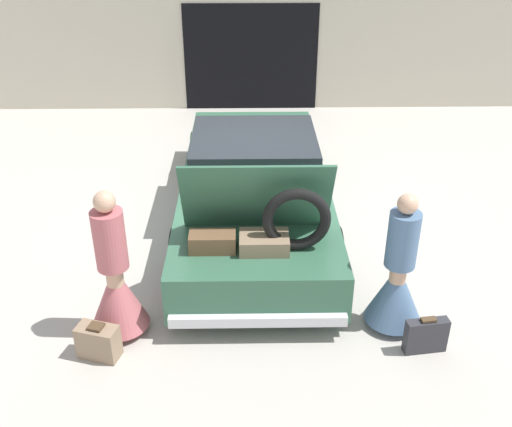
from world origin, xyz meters
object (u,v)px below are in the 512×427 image
(car, at_px, (254,186))
(person_right, at_px, (397,281))
(person_left, at_px, (116,284))
(suitcase_beside_left_person, at_px, (98,342))
(suitcase_beside_right_person, at_px, (426,336))

(car, distance_m, person_right, 2.78)
(person_left, distance_m, suitcase_beside_left_person, 0.61)
(person_right, bearing_deg, person_left, 87.15)
(suitcase_beside_left_person, bearing_deg, car, 59.48)
(person_left, xyz_separation_m, person_right, (3.01, 0.05, -0.03))
(car, height_order, person_left, car)
(car, bearing_deg, person_left, -122.26)
(person_right, distance_m, suitcase_beside_right_person, 0.64)
(person_left, height_order, person_right, person_left)
(car, relative_size, person_right, 3.21)
(car, bearing_deg, suitcase_beside_left_person, -120.52)
(car, distance_m, suitcase_beside_left_person, 3.28)
(suitcase_beside_left_person, height_order, suitcase_beside_right_person, suitcase_beside_right_person)
(person_left, bearing_deg, suitcase_beside_right_person, 76.15)
(car, distance_m, person_left, 2.83)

